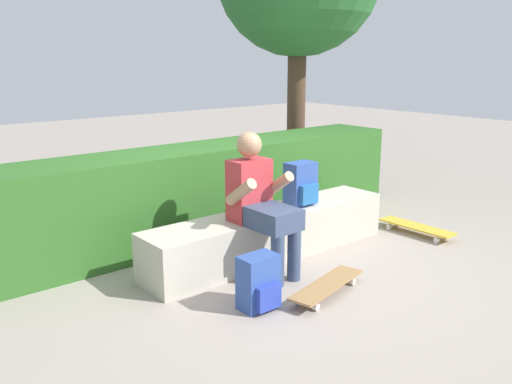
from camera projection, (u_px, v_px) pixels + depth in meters
The scene contains 8 objects.
ground_plane at pixel (298, 267), 4.68m from camera, with size 24.00×24.00×0.00m, color gray.
bench_main at pixel (271, 233), 4.89m from camera, with size 2.51×0.48×0.42m.
person_skater at pixel (260, 200), 4.44m from camera, with size 0.49×0.62×1.17m.
skateboard_near_person at pixel (327, 285), 4.12m from camera, with size 0.82×0.37×0.09m.
skateboard_beside_bench at pixel (417, 227), 5.51m from camera, with size 0.21×0.80×0.09m.
backpack_on_bench at pixel (301, 184), 5.01m from camera, with size 0.28×0.23×0.40m.
backpack_on_ground at pixel (259, 283), 3.87m from camera, with size 0.28×0.23×0.40m.
hedge_row at pixel (207, 190), 5.47m from camera, with size 4.72×0.69×0.90m.
Camera 1 is at (-3.09, -3.12, 1.78)m, focal length 37.92 mm.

